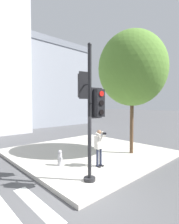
{
  "coord_description": "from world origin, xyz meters",
  "views": [
    {
      "loc": [
        -3.45,
        -4.12,
        2.93
      ],
      "look_at": [
        1.06,
        0.73,
        2.64
      ],
      "focal_mm": 28.0,
      "sensor_mm": 36.0,
      "label": 1
    }
  ],
  "objects_px": {
    "person_photographer": "(99,145)",
    "fire_hydrant": "(60,158)",
    "street_tree": "(132,69)",
    "traffic_signal_pole": "(90,106)"
  },
  "relations": [
    {
      "from": "street_tree",
      "to": "fire_hydrant",
      "type": "relative_size",
      "value": 9.68
    },
    {
      "from": "traffic_signal_pole",
      "to": "street_tree",
      "type": "distance_m",
      "value": 4.79
    },
    {
      "from": "person_photographer",
      "to": "fire_hydrant",
      "type": "distance_m",
      "value": 1.89
    },
    {
      "from": "person_photographer",
      "to": "fire_hydrant",
      "type": "bearing_deg",
      "value": 133.59
    },
    {
      "from": "traffic_signal_pole",
      "to": "person_photographer",
      "type": "relative_size",
      "value": 3.02
    },
    {
      "from": "fire_hydrant",
      "to": "person_photographer",
      "type": "bearing_deg",
      "value": -46.41
    },
    {
      "from": "traffic_signal_pole",
      "to": "fire_hydrant",
      "type": "bearing_deg",
      "value": 87.76
    },
    {
      "from": "person_photographer",
      "to": "street_tree",
      "type": "relative_size",
      "value": 0.24
    },
    {
      "from": "person_photographer",
      "to": "street_tree",
      "type": "distance_m",
      "value": 4.76
    },
    {
      "from": "traffic_signal_pole",
      "to": "fire_hydrant",
      "type": "relative_size",
      "value": 6.97
    }
  ]
}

